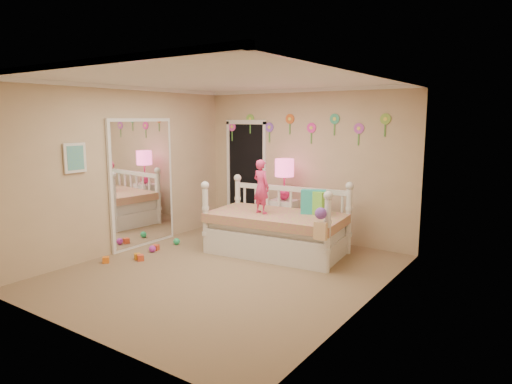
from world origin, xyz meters
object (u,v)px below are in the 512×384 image
Objects in this scene: daybed at (277,217)px; table_lamp at (284,173)px; nightstand at (284,220)px; child at (261,187)px.

table_lamp reaches higher than daybed.
nightstand is 0.83m from table_lamp.
daybed is 0.54m from child.
child is 1.19× the size of table_lamp.
daybed is at bearing -133.30° from child.
table_lamp is at bearing 106.28° from daybed.
child is 1.18× the size of nightstand.
child is at bearing -83.52° from table_lamp.
daybed is at bearing -67.32° from table_lamp.
table_lamp is at bearing -70.52° from child.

